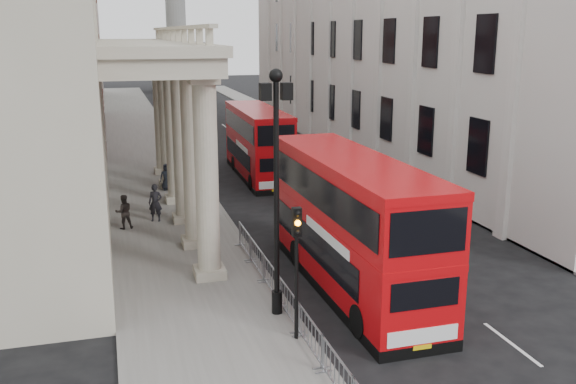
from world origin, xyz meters
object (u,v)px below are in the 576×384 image
Objects in this scene: traffic_light at (297,249)px; pedestrian_a at (155,203)px; lamp_post_mid at (203,117)px; pedestrian_c at (166,177)px; bus_near at (351,221)px; lamp_post_south at (276,178)px; bus_far at (258,141)px; pedestrian_b at (124,212)px; lamp_post_north at (173,92)px.

traffic_light is 14.95m from pedestrian_a.
lamp_post_mid reaches higher than pedestrian_c.
lamp_post_mid is at bearing 102.87° from bus_near.
lamp_post_south is 13.38m from pedestrian_a.
pedestrian_a is at bearing 120.89° from bus_near.
pedestrian_c is at bearing -156.54° from bus_far.
bus_far is 6.28× the size of pedestrian_b.
lamp_post_south is 2.71m from traffic_light.
pedestrian_b is (-4.82, 13.54, -2.13)m from traffic_light.
lamp_post_north reaches higher than bus_far.
bus_near is at bearing 49.19° from traffic_light.
lamp_post_mid is 0.71× the size of bus_near.
bus_near is (3.39, -30.21, -2.27)m from lamp_post_north.
bus_far is at bearing 22.00° from pedestrian_c.
bus_near reaches higher than bus_far.
bus_near is 12.57m from pedestrian_a.
bus_far is (1.04, 19.86, -0.22)m from bus_near.
bus_far is at bearing 79.63° from traffic_light.
pedestrian_b is (-1.61, -0.91, -0.11)m from pedestrian_a.
lamp_post_mid is at bearing 90.32° from traffic_light.
traffic_light is at bearing 100.83° from pedestrian_b.
lamp_post_south is at bearing 103.52° from pedestrian_b.
lamp_post_south is at bearing -100.25° from bus_far.
lamp_post_mid is 16.00m from lamp_post_north.
lamp_post_north is 4.31× the size of pedestrian_a.
lamp_post_south is 22.24m from bus_far.
traffic_light is at bearing -89.68° from lamp_post_mid.
lamp_post_south is 32.00m from lamp_post_north.
lamp_post_south reaches higher than pedestrian_a.
bus_near is (3.29, 3.81, -0.46)m from traffic_light.
pedestrian_a is at bearing -99.05° from lamp_post_north.
lamp_post_north is at bearing 114.51° from bus_far.
lamp_post_north is 30.48m from bus_near.
lamp_post_north is 34.07m from traffic_light.
lamp_post_north is at bearing 95.81° from pedestrian_a.
pedestrian_b reaches higher than pedestrian_c.
bus_near is at bearing -91.69° from bus_far.
traffic_light reaches higher than pedestrian_c.
lamp_post_south is at bearing -84.34° from pedestrian_c.
lamp_post_south and lamp_post_north have the same top height.
pedestrian_a is at bearing 102.55° from traffic_light.
pedestrian_b is at bearing 109.61° from traffic_light.
pedestrian_a is 1.12× the size of pedestrian_b.
lamp_post_mid is 7.60m from bus_far.
pedestrian_c is at bearing 94.76° from pedestrian_a.
pedestrian_a is at bearing -100.25° from pedestrian_c.
traffic_light is 21.29m from pedestrian_c.
pedestrian_c is (-6.37, -2.59, -1.48)m from bus_far.
lamp_post_mid is 5.38m from pedestrian_c.
traffic_light is at bearing -89.83° from lamp_post_north.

